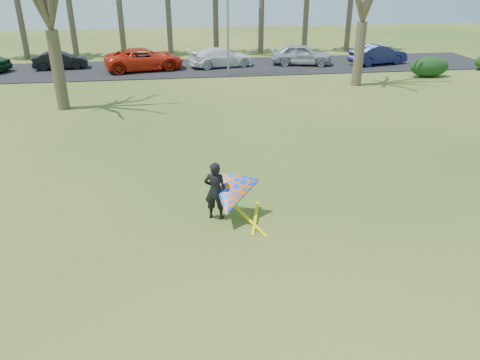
{
  "coord_description": "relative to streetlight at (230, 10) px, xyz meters",
  "views": [
    {
      "loc": [
        -1.88,
        -11.25,
        7.33
      ],
      "look_at": [
        0.0,
        2.0,
        1.1
      ],
      "focal_mm": 35.0,
      "sensor_mm": 36.0,
      "label": 1
    }
  ],
  "objects": [
    {
      "name": "car_1",
      "position": [
        -12.4,
        3.86,
        -3.76
      ],
      "size": [
        4.02,
        1.74,
        1.29
      ],
      "primitive_type": "imported",
      "rotation": [
        0.0,
        0.0,
        1.67
      ],
      "color": "black",
      "rests_on": "parking_strip"
    },
    {
      "name": "ground",
      "position": [
        -2.16,
        -22.0,
        -4.46
      ],
      "size": [
        100.0,
        100.0,
        0.0
      ],
      "primitive_type": "plane",
      "color": "#1F4F11",
      "rests_on": "ground"
    },
    {
      "name": "car_3",
      "position": [
        -0.35,
        3.04,
        -3.7
      ],
      "size": [
        5.18,
        2.94,
        1.42
      ],
      "primitive_type": "imported",
      "rotation": [
        0.0,
        0.0,
        1.78
      ],
      "color": "white",
      "rests_on": "parking_strip"
    },
    {
      "name": "hedge_near",
      "position": [
        13.81,
        -2.33,
        -3.76
      ],
      "size": [
        2.82,
        1.28,
        1.41
      ],
      "primitive_type": "ellipsoid",
      "color": "black",
      "rests_on": "ground"
    },
    {
      "name": "streetlight",
      "position": [
        0.0,
        0.0,
        0.0
      ],
      "size": [
        2.28,
        0.18,
        8.0
      ],
      "color": "gray",
      "rests_on": "ground"
    },
    {
      "name": "car_5",
      "position": [
        11.95,
        2.23,
        -3.65
      ],
      "size": [
        4.82,
        2.65,
        1.5
      ],
      "primitive_type": "imported",
      "rotation": [
        0.0,
        0.0,
        1.82
      ],
      "color": "#1A1E50",
      "rests_on": "parking_strip"
    },
    {
      "name": "parking_strip",
      "position": [
        -2.16,
        3.0,
        -4.43
      ],
      "size": [
        46.0,
        7.0,
        0.06
      ],
      "primitive_type": "cube",
      "color": "black",
      "rests_on": "ground"
    },
    {
      "name": "kite_flyer",
      "position": [
        -2.59,
        -20.55,
        -3.6
      ],
      "size": [
        2.13,
        2.39,
        2.05
      ],
      "color": "black",
      "rests_on": "ground"
    },
    {
      "name": "car_4",
      "position": [
        5.94,
        2.91,
        -3.61
      ],
      "size": [
        4.97,
        2.89,
        1.59
      ],
      "primitive_type": "imported",
      "rotation": [
        0.0,
        0.0,
        1.34
      ],
      "color": "#A6ABB4",
      "rests_on": "parking_strip"
    },
    {
      "name": "car_2",
      "position": [
        -6.14,
        2.61,
        -3.6
      ],
      "size": [
        6.17,
        3.75,
        1.6
      ],
      "primitive_type": "imported",
      "rotation": [
        0.0,
        0.0,
        1.77
      ],
      "color": "red",
      "rests_on": "parking_strip"
    }
  ]
}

